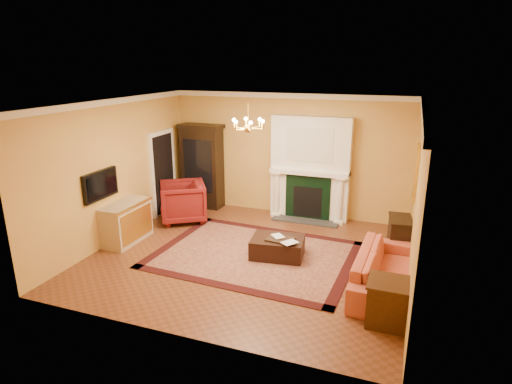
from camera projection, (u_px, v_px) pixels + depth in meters
The scene contains 26 objects.
floor at pixel (249, 256), 8.53m from camera, with size 6.00×5.50×0.02m, color brown.
ceiling at pixel (248, 103), 7.64m from camera, with size 6.00×5.50×0.02m, color white.
wall_back at pixel (288, 155), 10.56m from camera, with size 6.00×0.02×3.00m, color gold.
wall_front at pixel (173, 238), 5.60m from camera, with size 6.00×0.02×3.00m, color gold.
wall_left at pixel (116, 170), 9.07m from camera, with size 0.02×5.50×3.00m, color gold.
wall_right at pixel (417, 201), 7.10m from camera, with size 0.02×5.50×3.00m, color gold.
fireplace at pixel (310, 171), 10.29m from camera, with size 1.90×0.70×2.50m.
crown_molding at pixel (265, 102), 8.52m from camera, with size 6.00×5.50×0.12m.
doorway at pixel (163, 173), 10.71m from camera, with size 0.08×1.05×2.10m.
tv_panel at pixel (101, 185), 8.55m from camera, with size 0.09×0.95×0.58m.
gilt_mirror at pixel (416, 172), 8.32m from camera, with size 0.06×0.76×1.05m.
chandelier at pixel (248, 125), 7.76m from camera, with size 0.63×0.55×0.53m.
oriental_rug at pixel (255, 255), 8.57m from camera, with size 3.87×2.90×0.02m, color #490F1B.
china_cabinet at pixel (202, 168), 11.19m from camera, with size 1.04×0.47×2.09m, color black.
wingback_armchair at pixel (182, 200), 10.27m from camera, with size 1.03×0.96×1.06m, color maroon.
pedestal_table at pixel (190, 203), 10.46m from camera, with size 0.38×0.38×0.68m.
commode at pixel (126, 222), 9.11m from camera, with size 0.54×1.15×0.86m, color tan.
coral_sofa at pixel (385, 264), 7.21m from camera, with size 2.24×0.65×0.88m, color #B8593A.
end_table at pixel (387, 303), 6.26m from camera, with size 0.56×0.56×0.65m, color #3E2110.
console_table at pixel (399, 238), 8.44m from camera, with size 0.39×0.69×0.76m, color black.
leather_ottoman at pixel (277, 247), 8.45m from camera, with size 1.01×0.74×0.38m, color black.
ottoman_tray at pixel (280, 239), 8.30m from camera, with size 0.50×0.39×0.03m, color black.
book_a at pixel (274, 232), 8.29m from camera, with size 0.19×0.02×0.26m, color gray.
book_b at pixel (286, 234), 8.12m from camera, with size 0.21×0.02×0.29m, color gray.
topiary_left at pixel (286, 158), 10.36m from camera, with size 0.17×0.17×0.45m.
topiary_right at pixel (334, 162), 9.98m from camera, with size 0.16×0.16×0.43m.
Camera 1 is at (2.80, -7.25, 3.72)m, focal length 30.00 mm.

